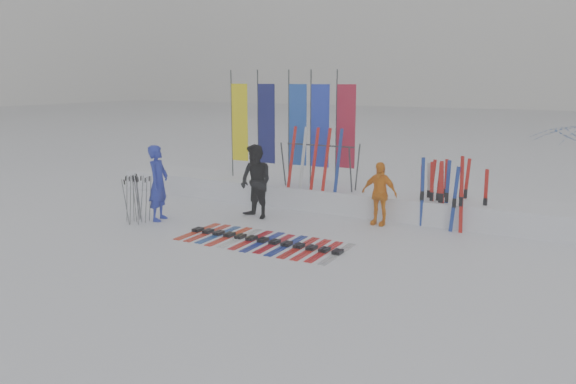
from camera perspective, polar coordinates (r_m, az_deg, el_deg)
The scene contains 10 objects.
ground at distance 11.89m, azimuth -4.58°, elevation -5.99°, with size 120.00×120.00×0.00m, color white.
snow_bank at distance 15.73m, azimuth 4.61°, elevation -0.51°, with size 14.00×1.60×0.60m, color white.
person_blue at distance 14.55m, azimuth -13.03°, elevation 0.89°, with size 0.70×0.46×1.92m, color #1C2AA7.
person_black at distance 14.43m, azimuth -3.29°, elevation 1.05°, with size 0.93×0.72×1.90m, color black.
person_yellow at distance 13.96m, azimuth 9.25°, elevation -0.15°, with size 0.92×0.38×1.57m, color orange.
ski_row at distance 12.48m, azimuth -2.56°, elevation -4.95°, with size 3.77×1.70×0.07m.
pole_cluster at distance 14.56m, azimuth -15.12°, elevation -0.68°, with size 0.62×0.70×1.23m.
feather_flags at distance 16.20m, azimuth 0.39°, elevation 6.83°, with size 3.95×0.28×3.20m.
ski_rack at distance 15.28m, azimuth 3.26°, elevation 3.28°, with size 2.04×0.80×1.23m.
upright_skis at distance 14.21m, azimuth 15.65°, elevation -0.19°, with size 1.55×1.18×1.70m.
Camera 1 is at (6.26, -9.46, 3.57)m, focal length 35.00 mm.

